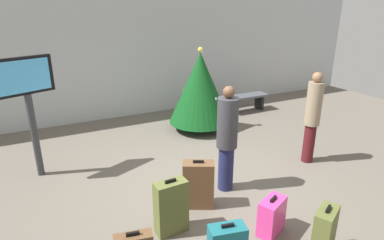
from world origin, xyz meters
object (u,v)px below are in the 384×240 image
(suitcase_2, at_px, (171,207))
(suitcase_5, at_px, (272,216))
(flight_info_kiosk, at_px, (27,94))
(traveller_1, at_px, (227,137))
(holiday_tree, at_px, (200,88))
(waiting_bench, at_px, (245,99))
(suitcase_6, at_px, (198,185))
(traveller_0, at_px, (312,115))
(suitcase_1, at_px, (324,234))

(suitcase_2, xyz_separation_m, suitcase_5, (1.19, -0.63, -0.13))
(flight_info_kiosk, distance_m, traveller_1, 3.41)
(holiday_tree, bearing_deg, waiting_bench, 20.16)
(suitcase_5, xyz_separation_m, suitcase_6, (-0.59, 0.99, 0.11))
(holiday_tree, xyz_separation_m, traveller_0, (1.07, -2.54, -0.10))
(flight_info_kiosk, xyz_separation_m, suitcase_6, (2.12, -2.16, -1.15))
(suitcase_1, bearing_deg, holiday_tree, 80.93)
(flight_info_kiosk, relative_size, waiting_bench, 1.57)
(holiday_tree, bearing_deg, suitcase_5, -104.11)
(waiting_bench, distance_m, traveller_1, 4.40)
(traveller_1, bearing_deg, flight_info_kiosk, 145.31)
(waiting_bench, bearing_deg, traveller_0, -103.87)
(traveller_0, xyz_separation_m, suitcase_2, (-3.25, -0.74, -0.58))
(holiday_tree, height_order, suitcase_2, holiday_tree)
(holiday_tree, xyz_separation_m, suitcase_6, (-1.57, -2.91, -0.69))
(traveller_1, height_order, suitcase_6, traveller_1)
(waiting_bench, bearing_deg, suitcase_1, -116.36)
(suitcase_1, xyz_separation_m, suitcase_6, (-0.85, 1.63, 0.03))
(suitcase_2, height_order, suitcase_5, suitcase_2)
(traveller_1, height_order, suitcase_1, traveller_1)
(flight_info_kiosk, bearing_deg, traveller_1, -34.69)
(suitcase_6, bearing_deg, suitcase_1, -62.52)
(waiting_bench, height_order, suitcase_6, suitcase_6)
(flight_info_kiosk, relative_size, suitcase_2, 2.68)
(waiting_bench, bearing_deg, traveller_1, -129.81)
(suitcase_5, bearing_deg, holiday_tree, 75.89)
(traveller_0, distance_m, suitcase_2, 3.38)
(flight_info_kiosk, bearing_deg, waiting_bench, 14.51)
(flight_info_kiosk, distance_m, waiting_bench, 5.86)
(flight_info_kiosk, bearing_deg, traveller_0, -20.52)
(suitcase_6, bearing_deg, flight_info_kiosk, 134.45)
(holiday_tree, distance_m, flight_info_kiosk, 3.80)
(flight_info_kiosk, relative_size, suitcase_1, 3.01)
(suitcase_2, bearing_deg, suitcase_6, 31.26)
(traveller_1, relative_size, suitcase_5, 3.25)
(flight_info_kiosk, distance_m, traveller_0, 5.12)
(traveller_0, height_order, suitcase_2, traveller_0)
(suitcase_5, bearing_deg, flight_info_kiosk, 130.72)
(holiday_tree, distance_m, waiting_bench, 2.11)
(holiday_tree, bearing_deg, traveller_1, -109.19)
(suitcase_6, bearing_deg, holiday_tree, 61.61)
(holiday_tree, height_order, waiting_bench, holiday_tree)
(traveller_1, relative_size, suitcase_6, 2.28)
(traveller_1, bearing_deg, suitcase_2, -153.90)
(traveller_1, xyz_separation_m, suitcase_1, (0.20, -1.88, -0.60))
(holiday_tree, bearing_deg, flight_info_kiosk, -168.47)
(flight_info_kiosk, bearing_deg, holiday_tree, 11.53)
(waiting_bench, distance_m, suitcase_1, 5.84)
(suitcase_1, height_order, suitcase_2, suitcase_2)
(traveller_1, bearing_deg, waiting_bench, 50.19)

